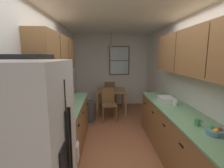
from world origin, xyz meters
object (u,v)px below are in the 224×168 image
at_px(dining_chair_near, 109,102).
at_px(dining_chair_far, 110,92).
at_px(trash_bin, 89,111).
at_px(mug_by_coffeemaker, 198,122).
at_px(dining_table, 111,93).
at_px(table_serving_bowl, 110,89).
at_px(mug_spare, 175,103).
at_px(fruit_bowl, 215,131).
at_px(storage_canister, 57,111).
at_px(dish_rack, 166,99).
at_px(microwave_over_range, 31,68).
at_px(stove_range, 48,162).

relative_size(dining_chair_near, dining_chair_far, 1.00).
xyz_separation_m(trash_bin, mug_by_coffeemaker, (1.65, -2.46, 0.66)).
xyz_separation_m(dining_chair_near, trash_bin, (-0.55, -0.08, -0.22)).
relative_size(dining_table, dining_chair_far, 1.01).
bearing_deg(dining_table, trash_bin, -131.57).
bearing_deg(trash_bin, dining_chair_near, 8.23).
bearing_deg(dining_table, table_serving_bowl, 143.50).
height_order(mug_spare, fruit_bowl, mug_spare).
relative_size(dining_chair_near, table_serving_bowl, 4.88).
bearing_deg(dining_chair_near, fruit_bowl, -67.25).
xyz_separation_m(mug_spare, fruit_bowl, (-0.02, -1.13, -0.01)).
distance_m(dining_table, storage_canister, 2.91).
distance_m(storage_canister, dish_rack, 2.08).
bearing_deg(storage_canister, dining_table, 70.97).
bearing_deg(storage_canister, dining_chair_near, 67.88).
distance_m(dining_chair_near, mug_by_coffeemaker, 2.81).
xyz_separation_m(dining_table, fruit_bowl, (1.08, -3.43, 0.32)).
bearing_deg(fruit_bowl, dining_chair_far, 104.86).
xyz_separation_m(trash_bin, fruit_bowl, (1.72, -2.71, 0.65)).
height_order(dining_chair_near, table_serving_bowl, dining_chair_near).
distance_m(microwave_over_range, trash_bin, 2.91).
height_order(dining_chair_near, dining_chair_far, same).
bearing_deg(storage_canister, table_serving_bowl, 71.84).
height_order(dining_chair_far, trash_bin, dining_chair_far).
relative_size(stove_range, trash_bin, 1.94).
bearing_deg(mug_spare, dining_table, 115.44).
distance_m(stove_range, dining_table, 3.38).
relative_size(dining_table, mug_spare, 8.24).
bearing_deg(dining_table, dining_chair_near, -98.28).
distance_m(fruit_bowl, table_serving_bowl, 3.64).
xyz_separation_m(mug_by_coffeemaker, dish_rack, (0.01, 1.13, 0.00)).
bearing_deg(dining_chair_far, mug_by_coffeemaker, -75.12).
height_order(microwave_over_range, mug_spare, microwave_over_range).
relative_size(stove_range, dining_chair_near, 1.22).
bearing_deg(mug_spare, microwave_over_range, -156.25).
bearing_deg(microwave_over_range, stove_range, -0.03).
height_order(stove_range, mug_spare, stove_range).
distance_m(dining_chair_far, table_serving_bowl, 0.67).
relative_size(mug_by_coffeemaker, dish_rack, 0.32).
bearing_deg(mug_spare, storage_canister, -168.08).
xyz_separation_m(stove_range, mug_by_coffeemaker, (1.95, 0.06, 0.48)).
bearing_deg(dining_table, fruit_bowl, -72.61).
distance_m(dining_table, dish_rack, 2.32).
relative_size(mug_by_coffeemaker, table_serving_bowl, 0.60).
height_order(fruit_bowl, table_serving_bowl, fruit_bowl).
xyz_separation_m(dining_chair_near, dining_chair_far, (0.09, 1.29, 0.00)).
bearing_deg(dining_table, mug_by_coffeemaker, -72.38).
xyz_separation_m(dining_table, storage_canister, (-0.94, -2.73, 0.36)).
relative_size(microwave_over_range, dining_chair_near, 0.63).
xyz_separation_m(microwave_over_range, dining_chair_near, (0.96, 2.60, -1.17)).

